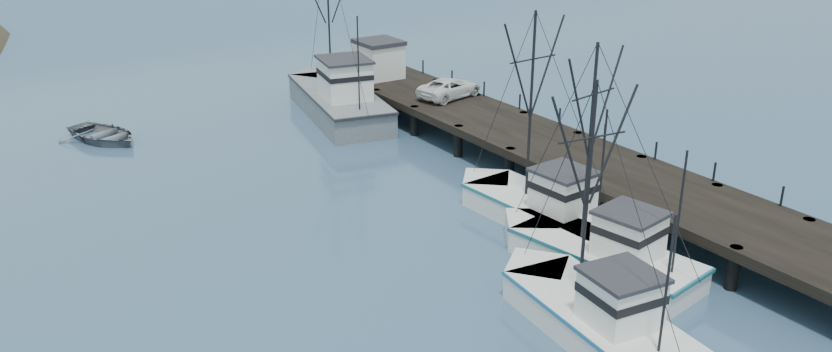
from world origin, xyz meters
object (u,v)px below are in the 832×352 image
at_px(work_vessel, 337,99).
at_px(motorboat, 104,141).
at_px(pickup_truck, 450,88).
at_px(trawler_mid, 593,314).
at_px(pier, 545,145).
at_px(trawler_far, 539,208).
at_px(trawler_near, 599,253).
at_px(pier_shed, 379,58).

distance_m(work_vessel, motorboat, 16.01).
bearing_deg(pickup_truck, trawler_mid, 143.85).
distance_m(pier, work_vessel, 17.55).
height_order(pickup_truck, motorboat, pickup_truck).
bearing_deg(pier, motorboat, 135.29).
bearing_deg(work_vessel, pickup_truck, -50.04).
bearing_deg(trawler_mid, trawler_far, 60.30).
xyz_separation_m(pier, trawler_far, (-4.96, -5.27, -0.87)).
bearing_deg(trawler_mid, work_vessel, 80.27).
relative_size(pier, trawler_mid, 4.28).
height_order(trawler_far, work_vessel, work_vessel).
distance_m(trawler_near, work_vessel, 27.50).
bearing_deg(motorboat, pickup_truck, -46.11).
height_order(pier, pickup_truck, pickup_truck).
relative_size(trawler_far, work_vessel, 0.74).
distance_m(pier, trawler_near, 12.24).
distance_m(trawler_mid, trawler_far, 10.33).
bearing_deg(trawler_far, pier_shed, 79.28).
height_order(trawler_far, pickup_truck, trawler_far).
relative_size(pier, work_vessel, 2.96).
xyz_separation_m(pier, pier_shed, (-0.55, 18.00, 1.73)).
height_order(pier_shed, pickup_truck, pier_shed).
xyz_separation_m(pier_shed, pickup_truck, (1.18, -7.50, -0.74)).
height_order(trawler_near, trawler_far, trawler_far).
bearing_deg(pier, trawler_mid, -125.28).
bearing_deg(pickup_truck, work_vessel, 27.20).
height_order(trawler_mid, work_vessel, work_vessel).
distance_m(trawler_near, trawler_far, 5.42).
relative_size(trawler_far, motorboat, 1.87).
distance_m(trawler_mid, work_vessel, 31.59).
xyz_separation_m(trawler_mid, work_vessel, (5.34, 31.14, 0.41)).
distance_m(trawler_near, pickup_truck, 22.19).
xyz_separation_m(pier, pickup_truck, (0.62, 10.50, 0.99)).
xyz_separation_m(pier, work_vessel, (-4.74, 16.90, -0.46)).
height_order(work_vessel, pickup_truck, work_vessel).
xyz_separation_m(trawler_far, motorboat, (-15.41, 25.43, -0.82)).
height_order(work_vessel, motorboat, work_vessel).
xyz_separation_m(trawler_near, trawler_mid, (-3.97, -3.67, -0.00)).
relative_size(work_vessel, pier_shed, 4.64).
relative_size(pier, trawler_near, 4.17).
relative_size(trawler_near, pier_shed, 3.30).
distance_m(trawler_far, pickup_truck, 16.83).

